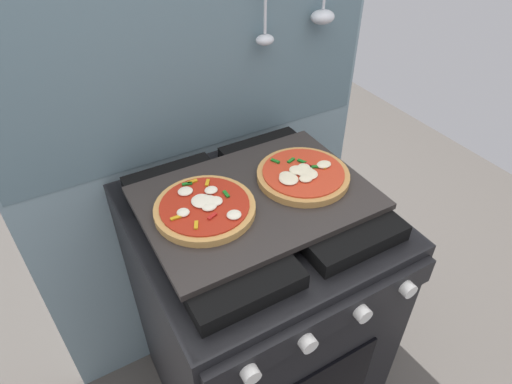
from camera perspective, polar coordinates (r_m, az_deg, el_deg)
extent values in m
cube|color=#7A939E|center=(1.37, -6.98, 2.73)|extent=(1.10, 0.03, 1.55)
cube|color=slate|center=(1.17, -8.10, 17.27)|extent=(1.08, 0.00, 0.56)
ellipsoid|color=silver|center=(1.22, 1.17, 19.26)|extent=(0.05, 0.04, 0.03)
ellipsoid|color=silver|center=(1.31, 8.69, 21.68)|extent=(0.07, 0.06, 0.04)
cube|color=black|center=(1.40, 0.00, -16.01)|extent=(0.60, 0.60, 0.86)
cube|color=black|center=(1.08, 0.00, -2.97)|extent=(0.59, 0.59, 0.01)
cube|color=black|center=(1.02, -6.87, -4.46)|extent=(0.24, 0.51, 0.04)
cube|color=black|center=(1.12, 6.22, 0.39)|extent=(0.24, 0.51, 0.04)
cube|color=black|center=(0.95, 9.64, -16.25)|extent=(0.58, 0.02, 0.07)
cylinder|color=silver|center=(0.88, -0.70, -22.76)|extent=(0.04, 0.02, 0.04)
cylinder|color=silver|center=(0.92, 6.81, -19.08)|extent=(0.04, 0.02, 0.04)
cylinder|color=silver|center=(0.98, 13.78, -15.23)|extent=(0.04, 0.02, 0.04)
cylinder|color=silver|center=(1.05, 19.26, -11.94)|extent=(0.04, 0.02, 0.04)
cube|color=#2D2826|center=(1.05, 0.00, -0.77)|extent=(0.54, 0.38, 0.02)
cylinder|color=tan|center=(1.00, -6.69, -2.18)|extent=(0.23, 0.23, 0.02)
cylinder|color=#AD2614|center=(0.99, -6.74, -1.70)|extent=(0.20, 0.20, 0.00)
ellipsoid|color=#F4EACC|center=(1.02, -9.22, 0.10)|extent=(0.04, 0.03, 0.01)
ellipsoid|color=#F4EACC|center=(0.96, -9.40, -2.79)|extent=(0.03, 0.03, 0.01)
ellipsoid|color=#F4EACC|center=(0.99, -7.11, -1.16)|extent=(0.05, 0.05, 0.01)
ellipsoid|color=#F4EACC|center=(1.00, -7.08, -0.97)|extent=(0.04, 0.04, 0.01)
ellipsoid|color=#F4EACC|center=(0.95, -2.89, -2.98)|extent=(0.03, 0.03, 0.01)
ellipsoid|color=#F4EACC|center=(0.99, -5.35, -1.12)|extent=(0.03, 0.03, 0.01)
ellipsoid|color=#F4EACC|center=(0.99, -6.44, -1.23)|extent=(0.05, 0.04, 0.01)
ellipsoid|color=#F4EACC|center=(1.02, -5.90, 0.25)|extent=(0.03, 0.03, 0.01)
ellipsoid|color=#F4EACC|center=(0.97, -6.11, -1.93)|extent=(0.03, 0.03, 0.01)
cube|color=gold|center=(0.93, -7.82, -4.30)|extent=(0.02, 0.03, 0.00)
cube|color=red|center=(1.00, -7.41, -0.68)|extent=(0.01, 0.02, 0.00)
cube|color=gold|center=(1.05, -8.31, 1.36)|extent=(0.02, 0.01, 0.00)
cube|color=#19721E|center=(1.05, -9.00, 1.07)|extent=(0.03, 0.01, 0.00)
cube|color=gold|center=(0.96, -10.43, -3.32)|extent=(0.02, 0.01, 0.00)
cube|color=#19721E|center=(1.01, -3.93, -0.25)|extent=(0.01, 0.02, 0.00)
cube|color=red|center=(0.95, -5.75, -3.14)|extent=(0.03, 0.02, 0.00)
cube|color=gold|center=(1.04, -6.37, 1.22)|extent=(0.02, 0.02, 0.00)
cube|color=red|center=(0.97, -9.60, -2.72)|extent=(0.02, 0.02, 0.00)
cube|color=gold|center=(0.97, -6.24, -2.05)|extent=(0.02, 0.02, 0.00)
cylinder|color=#C18947|center=(1.09, 6.18, 2.14)|extent=(0.23, 0.23, 0.02)
cylinder|color=red|center=(1.09, 6.22, 2.60)|extent=(0.20, 0.20, 0.00)
ellipsoid|color=beige|center=(1.05, 4.28, 1.73)|extent=(0.05, 0.05, 0.01)
ellipsoid|color=beige|center=(1.11, 8.86, 3.58)|extent=(0.04, 0.03, 0.01)
ellipsoid|color=beige|center=(1.09, 6.27, 3.21)|extent=(0.03, 0.03, 0.01)
ellipsoid|color=beige|center=(1.06, 3.98, 2.16)|extent=(0.04, 0.04, 0.01)
ellipsoid|color=beige|center=(1.08, 5.33, 2.87)|extent=(0.04, 0.04, 0.01)
ellipsoid|color=beige|center=(1.06, 6.54, 1.78)|extent=(0.03, 0.03, 0.01)
ellipsoid|color=beige|center=(1.08, 6.35, 2.72)|extent=(0.05, 0.04, 0.01)
ellipsoid|color=beige|center=(1.07, 6.89, 2.38)|extent=(0.05, 0.05, 0.01)
cube|color=#19721E|center=(1.09, 6.52, 3.19)|extent=(0.03, 0.02, 0.00)
cube|color=gold|center=(1.08, 5.88, 2.51)|extent=(0.01, 0.03, 0.00)
cube|color=#19721E|center=(1.11, 2.53, 4.08)|extent=(0.02, 0.03, 0.00)
cube|color=#19721E|center=(1.07, 6.01, 2.26)|extent=(0.01, 0.03, 0.00)
cube|color=#19721E|center=(1.10, 7.52, 3.32)|extent=(0.03, 0.02, 0.00)
cube|color=#19721E|center=(1.12, 6.00, 4.01)|extent=(0.02, 0.03, 0.00)
cube|color=red|center=(1.10, 6.81, 3.52)|extent=(0.01, 0.02, 0.00)
cube|color=gold|center=(1.11, 9.22, 3.35)|extent=(0.03, 0.01, 0.00)
cube|color=#19721E|center=(1.12, 4.60, 4.15)|extent=(0.03, 0.02, 0.00)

